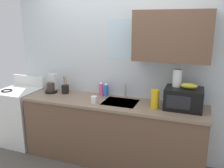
% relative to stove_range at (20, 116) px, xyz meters
% --- Properties ---
extents(kitchen_wall_assembly, '(3.31, 0.42, 2.50)m').
position_rel_stove_range_xyz_m(kitchen_wall_assembly, '(1.75, 0.31, 0.89)').
color(kitchen_wall_assembly, silver).
rests_on(kitchen_wall_assembly, ground).
extents(counter_unit, '(2.54, 0.63, 0.90)m').
position_rel_stove_range_xyz_m(counter_unit, '(1.62, -0.00, -0.00)').
color(counter_unit, brown).
rests_on(counter_unit, ground).
extents(sink_faucet, '(0.03, 0.03, 0.20)m').
position_rel_stove_range_xyz_m(sink_faucet, '(1.73, 0.24, 0.54)').
color(sink_faucet, '#B2B5BA').
rests_on(sink_faucet, counter_unit).
extents(stove_range, '(0.60, 0.60, 1.08)m').
position_rel_stove_range_xyz_m(stove_range, '(0.00, 0.00, 0.00)').
color(stove_range, white).
rests_on(stove_range, ground).
extents(microwave, '(0.46, 0.35, 0.27)m').
position_rel_stove_range_xyz_m(microwave, '(2.55, 0.04, 0.58)').
color(microwave, black).
rests_on(microwave, counter_unit).
extents(banana_bunch, '(0.20, 0.11, 0.07)m').
position_rel_stove_range_xyz_m(banana_bunch, '(2.60, 0.05, 0.75)').
color(banana_bunch, gold).
rests_on(banana_bunch, microwave).
extents(paper_towel_roll, '(0.11, 0.11, 0.22)m').
position_rel_stove_range_xyz_m(paper_towel_roll, '(2.45, 0.10, 0.82)').
color(paper_towel_roll, white).
rests_on(paper_towel_roll, microwave).
extents(coffee_maker, '(0.19, 0.21, 0.28)m').
position_rel_stove_range_xyz_m(coffee_maker, '(0.58, 0.10, 0.55)').
color(coffee_maker, black).
rests_on(coffee_maker, counter_unit).
extents(dish_soap_bottle_blue, '(0.07, 0.07, 0.21)m').
position_rel_stove_range_xyz_m(dish_soap_bottle_blue, '(1.45, 0.20, 0.54)').
color(dish_soap_bottle_blue, blue).
rests_on(dish_soap_bottle_blue, counter_unit).
extents(dish_soap_bottle_pink, '(0.07, 0.07, 0.22)m').
position_rel_stove_range_xyz_m(dish_soap_bottle_pink, '(1.37, 0.20, 0.54)').
color(dish_soap_bottle_pink, '#E55999').
rests_on(dish_soap_bottle_pink, counter_unit).
extents(cereal_canister, '(0.10, 0.10, 0.24)m').
position_rel_stove_range_xyz_m(cereal_canister, '(2.21, -0.05, 0.56)').
color(cereal_canister, gold).
rests_on(cereal_canister, counter_unit).
extents(mug_white, '(0.08, 0.08, 0.09)m').
position_rel_stove_range_xyz_m(mug_white, '(1.41, -0.14, 0.49)').
color(mug_white, white).
rests_on(mug_white, counter_unit).
extents(utensil_crock, '(0.11, 0.11, 0.28)m').
position_rel_stove_range_xyz_m(utensil_crock, '(0.81, 0.12, 0.51)').
color(utensil_crock, black).
rests_on(utensil_crock, counter_unit).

